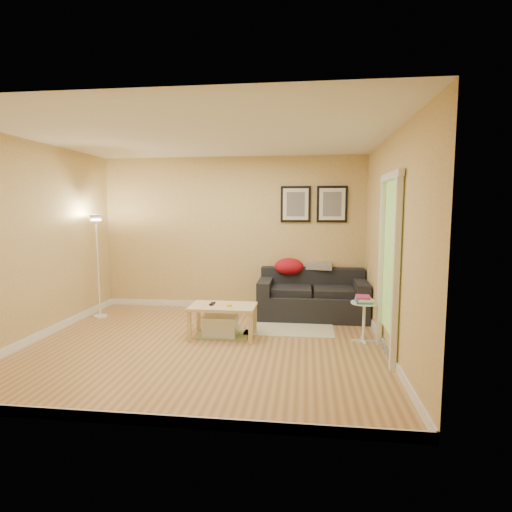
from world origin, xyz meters
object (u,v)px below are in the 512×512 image
at_px(side_table, 364,322).
at_px(book_stack, 364,299).
at_px(storage_bin, 220,326).
at_px(floor_lamp, 98,269).
at_px(sofa, 312,294).
at_px(coffee_table, 223,321).

relative_size(side_table, book_stack, 1.99).
relative_size(storage_bin, book_stack, 1.74).
bearing_deg(floor_lamp, sofa, 7.05).
bearing_deg(floor_lamp, book_stack, -10.83).
xyz_separation_m(coffee_table, side_table, (1.85, 0.02, 0.04)).
bearing_deg(coffee_table, storage_bin, 152.55).
distance_m(sofa, floor_lamp, 3.42).
xyz_separation_m(side_table, book_stack, (-0.01, -0.02, 0.31)).
bearing_deg(floor_lamp, side_table, -10.58).
relative_size(storage_bin, floor_lamp, 0.28).
bearing_deg(coffee_table, side_table, 15.28).
height_order(sofa, storage_bin, sofa).
relative_size(coffee_table, storage_bin, 1.89).
xyz_separation_m(storage_bin, side_table, (1.90, -0.02, 0.12)).
distance_m(sofa, coffee_table, 1.70).
height_order(side_table, floor_lamp, floor_lamp).
bearing_deg(side_table, coffee_table, -179.31).
bearing_deg(storage_bin, floor_lamp, 160.96).
xyz_separation_m(book_stack, floor_lamp, (-4.01, 0.77, 0.21)).
bearing_deg(sofa, floor_lamp, -172.95).
xyz_separation_m(sofa, coffee_table, (-1.21, -1.19, -0.16)).
height_order(storage_bin, side_table, side_table).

